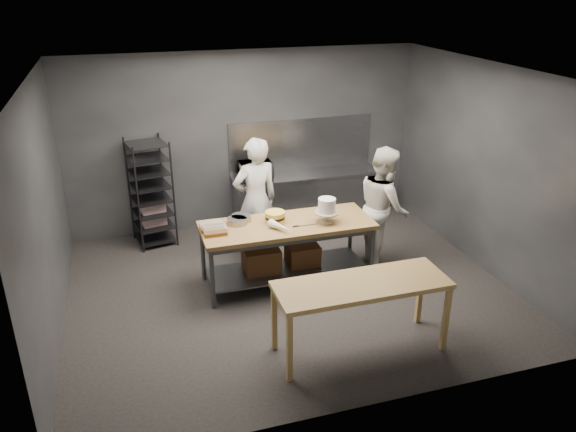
% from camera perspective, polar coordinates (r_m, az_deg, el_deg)
% --- Properties ---
extents(ground, '(6.00, 6.00, 0.00)m').
position_cam_1_polar(ground, '(8.03, 0.04, -7.33)').
color(ground, black).
rests_on(ground, ground).
extents(back_wall, '(6.00, 0.04, 3.00)m').
position_cam_1_polar(back_wall, '(9.68, -4.35, 7.70)').
color(back_wall, '#4C4F54').
rests_on(back_wall, ground).
extents(work_table, '(2.40, 0.90, 0.92)m').
position_cam_1_polar(work_table, '(7.94, -0.43, -3.00)').
color(work_table, brown).
rests_on(work_table, ground).
extents(near_counter, '(2.00, 0.70, 0.90)m').
position_cam_1_polar(near_counter, '(6.46, 7.49, -7.40)').
color(near_counter, olive).
rests_on(near_counter, ground).
extents(back_counter, '(2.60, 0.60, 0.90)m').
position_cam_1_polar(back_counter, '(9.98, 1.85, 1.90)').
color(back_counter, slate).
rests_on(back_counter, ground).
extents(splashback_panel, '(2.60, 0.02, 0.90)m').
position_cam_1_polar(splashback_panel, '(9.96, 1.35, 7.32)').
color(splashback_panel, slate).
rests_on(splashback_panel, back_counter).
extents(speed_rack, '(0.71, 0.75, 1.75)m').
position_cam_1_polar(speed_rack, '(9.29, -13.73, 2.23)').
color(speed_rack, black).
rests_on(speed_rack, ground).
extents(chef_behind, '(0.78, 0.58, 1.95)m').
position_cam_1_polar(chef_behind, '(8.44, -3.31, 1.58)').
color(chef_behind, silver).
rests_on(chef_behind, ground).
extents(chef_right, '(0.83, 1.00, 1.83)m').
position_cam_1_polar(chef_right, '(8.47, 9.67, 0.94)').
color(chef_right, silver).
rests_on(chef_right, ground).
extents(microwave, '(0.54, 0.37, 0.30)m').
position_cam_1_polar(microwave, '(9.53, -3.35, 4.65)').
color(microwave, black).
rests_on(microwave, back_counter).
extents(frosted_cake_stand, '(0.34, 0.34, 0.35)m').
position_cam_1_polar(frosted_cake_stand, '(7.75, 3.96, 0.86)').
color(frosted_cake_stand, '#B3A78F').
rests_on(frosted_cake_stand, work_table).
extents(layer_cake, '(0.28, 0.28, 0.16)m').
position_cam_1_polar(layer_cake, '(7.79, -1.33, -0.10)').
color(layer_cake, '#FAE14F').
rests_on(layer_cake, work_table).
extents(cake_pans, '(0.36, 0.37, 0.07)m').
position_cam_1_polar(cake_pans, '(7.84, -4.99, -0.34)').
color(cake_pans, gray).
rests_on(cake_pans, work_table).
extents(piping_bag, '(0.30, 0.39, 0.12)m').
position_cam_1_polar(piping_bag, '(7.53, -0.77, -1.12)').
color(piping_bag, white).
rests_on(piping_bag, work_table).
extents(offset_spatula, '(0.36, 0.02, 0.02)m').
position_cam_1_polar(offset_spatula, '(7.70, 1.43, -0.99)').
color(offset_spatula, slate).
rests_on(offset_spatula, work_table).
extents(pastry_clamshells, '(0.33, 0.36, 0.11)m').
position_cam_1_polar(pastry_clamshells, '(7.57, -7.62, -1.22)').
color(pastry_clamshells, '#975F1E').
rests_on(pastry_clamshells, work_table).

